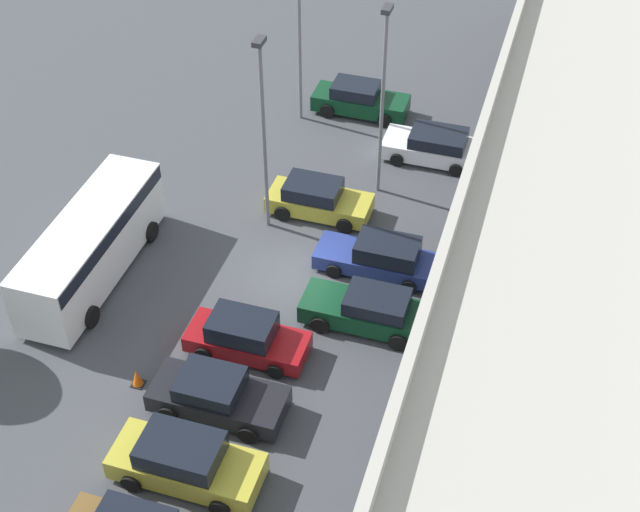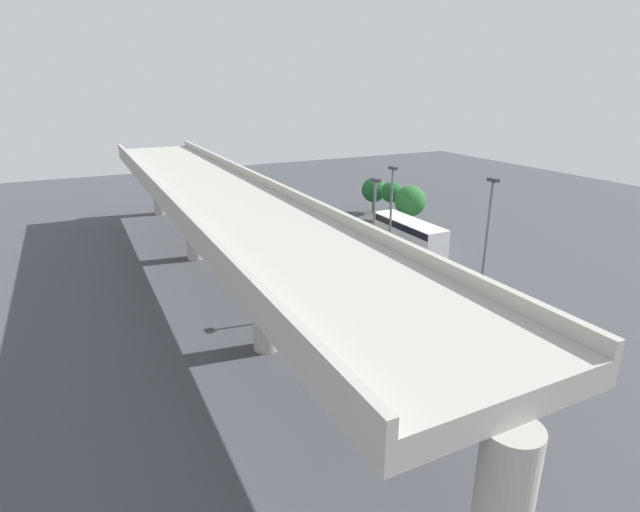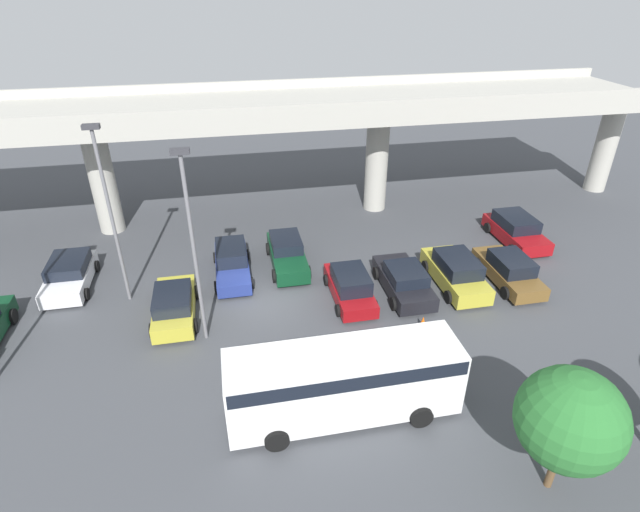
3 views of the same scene
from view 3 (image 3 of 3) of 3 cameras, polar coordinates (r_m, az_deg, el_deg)
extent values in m
plane|color=#424449|center=(24.80, -6.29, -5.21)|extent=(109.73, 109.73, 0.00)
cube|color=#ADAAA0|center=(30.97, -8.98, 16.15)|extent=(51.21, 7.33, 0.90)
cube|color=#ADAAA0|center=(27.39, -8.62, 15.97)|extent=(51.21, 0.30, 0.55)
cube|color=#ADAAA0|center=(34.26, -9.47, 18.64)|extent=(51.21, 0.30, 0.55)
cylinder|color=#ADAAA0|center=(32.80, -23.61, 7.93)|extent=(1.47, 1.47, 6.59)
cylinder|color=#ADAAA0|center=(33.50, 6.49, 10.67)|extent=(1.47, 1.47, 6.59)
cylinder|color=#ADAAA0|center=(41.85, 29.84, 10.86)|extent=(1.47, 1.47, 6.59)
cylinder|color=black|center=(27.09, -31.69, -5.87)|extent=(0.22, 0.71, 0.71)
cube|color=silver|center=(28.51, -26.68, -2.25)|extent=(1.94, 4.41, 0.73)
cube|color=black|center=(28.45, -26.85, -0.85)|extent=(1.79, 2.51, 0.56)
cylinder|color=black|center=(27.22, -25.17, -3.96)|extent=(0.22, 0.62, 0.62)
cylinder|color=black|center=(27.82, -29.11, -4.28)|extent=(0.22, 0.62, 0.62)
cylinder|color=black|center=(29.50, -24.20, -1.07)|extent=(0.22, 0.62, 0.62)
cylinder|color=black|center=(30.05, -27.86, -1.43)|extent=(0.22, 0.62, 0.62)
cube|color=gold|center=(24.32, -16.27, -5.61)|extent=(1.78, 4.40, 0.71)
cube|color=black|center=(23.70, -16.53, -4.69)|extent=(1.64, 2.31, 0.63)
cylinder|color=black|center=(25.68, -18.08, -4.42)|extent=(0.22, 0.68, 0.68)
cylinder|color=black|center=(25.47, -14.02, -4.05)|extent=(0.22, 0.68, 0.68)
cylinder|color=black|center=(23.46, -18.59, -8.10)|extent=(0.22, 0.68, 0.68)
cylinder|color=black|center=(23.24, -14.11, -7.73)|extent=(0.22, 0.68, 0.68)
cube|color=navy|center=(26.91, -9.98, -1.23)|extent=(1.70, 4.87, 0.64)
cube|color=black|center=(26.92, -10.15, 0.45)|extent=(1.57, 2.43, 0.74)
cylinder|color=black|center=(25.73, -7.85, -3.09)|extent=(0.22, 0.60, 0.60)
cylinder|color=black|center=(25.74, -11.73, -3.47)|extent=(0.22, 0.60, 0.60)
cylinder|color=black|center=(28.32, -8.34, 0.16)|extent=(0.22, 0.60, 0.60)
cylinder|color=black|center=(28.33, -11.86, -0.18)|extent=(0.22, 0.60, 0.60)
cube|color=#0C381E|center=(27.32, -3.75, -0.07)|extent=(1.74, 4.77, 0.77)
cube|color=black|center=(27.35, -3.92, 1.58)|extent=(1.60, 2.29, 0.59)
cylinder|color=black|center=(26.29, -1.35, -1.88)|extent=(0.22, 0.71, 0.71)
cylinder|color=black|center=(26.09, -5.21, -2.28)|extent=(0.22, 0.71, 0.71)
cylinder|color=black|center=(28.82, -2.40, 1.15)|extent=(0.22, 0.71, 0.71)
cylinder|color=black|center=(28.64, -5.92, 0.81)|extent=(0.22, 0.71, 0.71)
cube|color=maroon|center=(24.71, 3.42, -3.85)|extent=(1.72, 4.38, 0.64)
cube|color=black|center=(24.19, 3.56, -2.68)|extent=(1.58, 2.30, 0.76)
cylinder|color=black|center=(25.74, 0.75, -2.77)|extent=(0.22, 0.60, 0.60)
cylinder|color=black|center=(26.11, 4.53, -2.35)|extent=(0.22, 0.60, 0.60)
cylinder|color=black|center=(23.55, 2.14, -6.25)|extent=(0.22, 0.60, 0.60)
cylinder|color=black|center=(23.96, 6.26, -5.73)|extent=(0.22, 0.60, 0.60)
cube|color=black|center=(25.46, 9.49, -2.97)|extent=(1.89, 4.59, 0.72)
cube|color=black|center=(24.91, 9.81, -2.01)|extent=(1.74, 2.10, 0.59)
cylinder|color=black|center=(26.41, 6.44, -1.97)|extent=(0.22, 0.67, 0.67)
cylinder|color=black|center=(27.01, 10.36, -1.52)|extent=(0.22, 0.67, 0.67)
cylinder|color=black|center=(24.17, 8.43, -5.44)|extent=(0.22, 0.67, 0.67)
cylinder|color=black|center=(24.83, 12.66, -4.85)|extent=(0.22, 0.67, 0.67)
cube|color=gold|center=(26.55, 15.15, -2.11)|extent=(1.88, 4.78, 0.79)
cube|color=black|center=(26.07, 15.49, -0.85)|extent=(1.73, 2.52, 0.72)
cylinder|color=black|center=(27.43, 11.99, -1.19)|extent=(0.22, 0.66, 0.66)
cylinder|color=black|center=(28.20, 15.60, -0.77)|extent=(0.22, 0.66, 0.66)
cylinder|color=black|center=(25.19, 14.49, -4.57)|extent=(0.22, 0.66, 0.66)
cylinder|color=black|center=(26.02, 18.34, -4.01)|extent=(0.22, 0.66, 0.66)
cube|color=brown|center=(27.72, 20.67, -1.81)|extent=(1.78, 4.69, 0.66)
cube|color=black|center=(27.29, 21.06, -0.74)|extent=(1.64, 2.26, 0.69)
cylinder|color=black|center=(28.43, 17.60, -0.84)|extent=(0.22, 0.66, 0.66)
cylinder|color=black|center=(29.31, 20.75, -0.46)|extent=(0.22, 0.66, 0.66)
cylinder|color=black|center=(26.34, 20.44, -3.98)|extent=(0.22, 0.66, 0.66)
cylinder|color=black|center=(27.29, 23.73, -3.46)|extent=(0.22, 0.66, 0.66)
cube|color=maroon|center=(32.00, 21.46, 2.41)|extent=(1.98, 4.61, 0.73)
cube|color=black|center=(31.87, 21.50, 3.72)|extent=(1.82, 2.56, 0.68)
cylinder|color=black|center=(31.62, 24.24, 1.01)|extent=(0.22, 0.64, 0.64)
cylinder|color=black|center=(30.53, 21.11, 0.67)|extent=(0.22, 0.64, 0.64)
cylinder|color=black|center=(33.69, 21.65, 3.31)|extent=(0.22, 0.64, 0.64)
cylinder|color=black|center=(32.67, 18.64, 3.07)|extent=(0.22, 0.64, 0.64)
cube|color=white|center=(18.23, 2.71, -14.13)|extent=(8.29, 2.25, 2.55)
cube|color=black|center=(17.61, 2.78, -11.98)|extent=(8.13, 2.29, 0.56)
cylinder|color=black|center=(17.95, -4.96, -20.23)|extent=(0.85, 0.29, 0.85)
cylinder|color=black|center=(19.50, -5.82, -15.13)|extent=(0.85, 0.29, 0.85)
cylinder|color=black|center=(18.90, 11.47, -17.55)|extent=(0.85, 0.29, 0.85)
cylinder|color=black|center=(20.38, 9.06, -12.99)|extent=(0.85, 0.29, 0.85)
cylinder|color=slate|center=(24.61, -22.62, 3.64)|extent=(0.16, 0.16, 8.49)
cube|color=#333338|center=(23.21, -24.73, 13.29)|extent=(0.70, 0.35, 0.20)
cylinder|color=slate|center=(20.71, -14.14, 0.10)|extent=(0.16, 0.16, 8.41)
cube|color=#333338|center=(19.02, -15.74, 11.44)|extent=(0.70, 0.35, 0.20)
cylinder|color=brown|center=(18.22, 25.08, -21.09)|extent=(0.24, 0.24, 1.60)
sphere|color=#286B2D|center=(16.73, 26.68, -16.35)|extent=(3.13, 3.13, 3.13)
cube|color=black|center=(23.36, 11.59, -8.16)|extent=(0.44, 0.44, 0.04)
cone|color=#EA590F|center=(23.16, 11.67, -7.51)|extent=(0.40, 0.40, 0.70)
camera|label=1|loc=(39.77, 38.88, 38.92)|focal=50.00mm
camera|label=2|loc=(49.42, -54.16, 18.70)|focal=28.00mm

